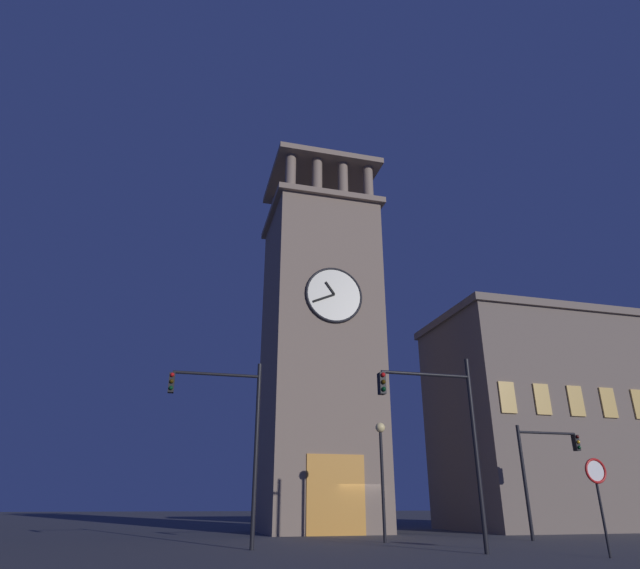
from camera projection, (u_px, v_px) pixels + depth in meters
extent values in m
plane|color=#424247|center=(358.00, 535.00, 28.12)|extent=(200.00, 200.00, 0.00)
cube|color=gray|center=(320.00, 360.00, 34.04)|extent=(6.67, 6.80, 20.16)
cube|color=gray|center=(320.00, 219.00, 37.97)|extent=(7.27, 7.40, 0.40)
cylinder|color=gray|center=(368.00, 185.00, 36.71)|extent=(0.70, 0.70, 2.74)
cylinder|color=gray|center=(343.00, 181.00, 36.28)|extent=(0.70, 0.70, 2.74)
cylinder|color=gray|center=(317.00, 177.00, 35.86)|extent=(0.70, 0.70, 2.74)
cylinder|color=gray|center=(291.00, 173.00, 35.43)|extent=(0.70, 0.70, 2.74)
cylinder|color=gray|center=(344.00, 223.00, 41.71)|extent=(0.70, 0.70, 2.74)
cylinder|color=gray|center=(322.00, 220.00, 41.29)|extent=(0.70, 0.70, 2.74)
cylinder|color=gray|center=(299.00, 217.00, 40.86)|extent=(0.70, 0.70, 2.74)
cylinder|color=gray|center=(276.00, 214.00, 40.43)|extent=(0.70, 0.70, 2.74)
cube|color=gray|center=(320.00, 182.00, 39.17)|extent=(7.27, 7.40, 0.40)
cylinder|color=black|center=(320.00, 167.00, 39.69)|extent=(0.12, 0.12, 2.30)
cylinder|color=silver|center=(334.00, 295.00, 32.15)|extent=(3.42, 0.12, 3.42)
torus|color=black|center=(334.00, 295.00, 32.14)|extent=(3.58, 0.16, 3.58)
cube|color=black|center=(330.00, 288.00, 32.14)|extent=(0.65, 0.06, 0.83)
cube|color=black|center=(324.00, 298.00, 31.80)|extent=(1.38, 0.06, 0.70)
cube|color=orange|center=(336.00, 494.00, 27.96)|extent=(3.20, 0.24, 4.00)
cube|color=#75665B|center=(562.00, 424.00, 35.88)|extent=(16.15, 8.75, 13.08)
cube|color=#75665B|center=(546.00, 328.00, 38.48)|extent=(16.55, 9.15, 0.50)
cube|color=#E0B259|center=(640.00, 404.00, 32.72)|extent=(1.00, 0.12, 1.80)
cube|color=#E0B259|center=(608.00, 403.00, 32.18)|extent=(1.00, 0.12, 1.80)
cube|color=#E0B259|center=(576.00, 401.00, 31.64)|extent=(1.00, 0.12, 1.80)
cube|color=#E0B259|center=(542.00, 399.00, 31.10)|extent=(1.00, 0.12, 1.80)
cube|color=#E0B259|center=(507.00, 397.00, 30.56)|extent=(1.00, 0.12, 1.80)
cylinder|color=black|center=(476.00, 450.00, 18.55)|extent=(0.16, 0.16, 6.51)
cylinder|color=black|center=(425.00, 374.00, 19.14)|extent=(3.41, 0.12, 0.12)
cube|color=black|center=(382.00, 384.00, 18.58)|extent=(0.22, 0.30, 0.75)
sphere|color=red|center=(383.00, 375.00, 18.53)|extent=(0.16, 0.16, 0.16)
sphere|color=#392705|center=(383.00, 382.00, 18.43)|extent=(0.16, 0.16, 0.16)
sphere|color=#063316|center=(384.00, 389.00, 18.34)|extent=(0.16, 0.16, 0.16)
cylinder|color=black|center=(256.00, 451.00, 20.11)|extent=(0.16, 0.16, 6.74)
cylinder|color=black|center=(217.00, 374.00, 20.81)|extent=(3.35, 0.12, 0.12)
cube|color=black|center=(172.00, 383.00, 20.26)|extent=(0.22, 0.30, 0.75)
sphere|color=red|center=(172.00, 375.00, 20.20)|extent=(0.16, 0.16, 0.16)
sphere|color=#392705|center=(172.00, 381.00, 20.10)|extent=(0.16, 0.16, 0.16)
sphere|color=#063316|center=(171.00, 388.00, 20.01)|extent=(0.16, 0.16, 0.16)
cylinder|color=black|center=(525.00, 481.00, 24.53)|extent=(0.16, 0.16, 5.01)
cylinder|color=black|center=(547.00, 433.00, 25.73)|extent=(3.15, 0.12, 0.12)
cube|color=black|center=(576.00, 443.00, 25.94)|extent=(0.22, 0.30, 0.75)
sphere|color=#360505|center=(577.00, 437.00, 25.88)|extent=(0.16, 0.16, 0.16)
sphere|color=orange|center=(578.00, 442.00, 25.78)|extent=(0.16, 0.16, 0.16)
sphere|color=#063316|center=(579.00, 447.00, 25.69)|extent=(0.16, 0.16, 0.16)
cylinder|color=black|center=(383.00, 486.00, 23.23)|extent=(0.14, 0.14, 4.51)
sphere|color=#F9DB8C|center=(380.00, 428.00, 24.18)|extent=(0.44, 0.44, 0.44)
cylinder|color=black|center=(602.00, 512.00, 16.55)|extent=(0.08, 0.08, 2.60)
cylinder|color=white|center=(595.00, 471.00, 16.97)|extent=(0.70, 0.04, 0.70)
torus|color=red|center=(596.00, 471.00, 16.95)|extent=(0.78, 0.08, 0.78)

